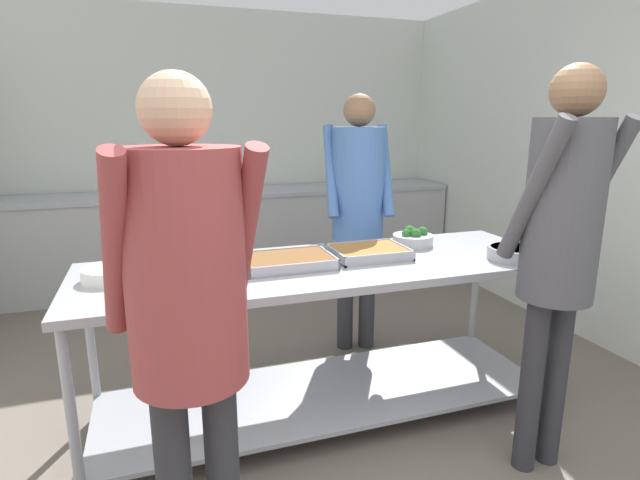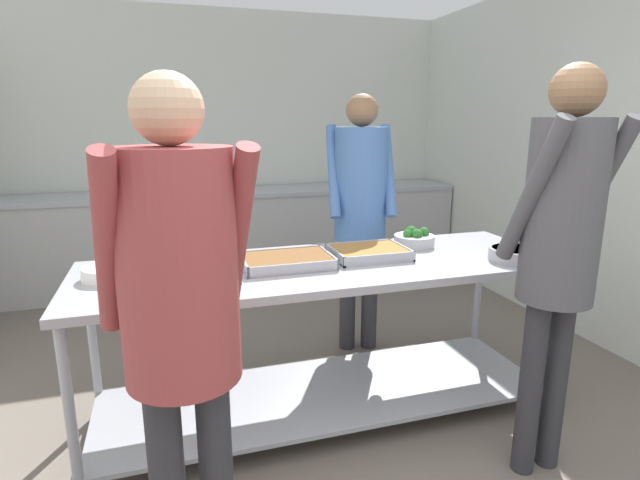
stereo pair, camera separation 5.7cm
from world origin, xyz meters
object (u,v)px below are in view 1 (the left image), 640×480
Objects in this scene: guest_serving_right at (561,229)px; sauce_pan at (514,253)px; serving_tray_greens at (369,253)px; broccoli_bowl at (413,238)px; serving_tray_vegetables at (194,274)px; guest_serving_left at (187,295)px; plate_stack at (110,274)px; water_bottle at (340,175)px; cook_behind_counter at (358,196)px; serving_tray_roast at (287,261)px.

sauce_pan is at bearing 70.69° from guest_serving_right.
broccoli_bowl is (0.35, 0.15, 0.02)m from serving_tray_greens.
guest_serving_right is at bearing -24.02° from serving_tray_vegetables.
guest_serving_left is 1.56m from guest_serving_right.
broccoli_bowl reaches higher than plate_stack.
serving_tray_vegetables is 1.30m from broccoli_bowl.
plate_stack is 3.31m from water_bottle.
guest_serving_left is at bearing -175.27° from guest_serving_right.
serving_tray_vegetables is 1.63m from guest_serving_right.
guest_serving_right reaches higher than serving_tray_vegetables.
serving_tray_roast is at bearing -133.80° from cook_behind_counter.
plate_stack is at bearing 157.35° from guest_serving_right.
cook_behind_counter is (-0.13, 0.53, 0.18)m from broccoli_bowl.
cook_behind_counter reaches higher than plate_stack.
guest_serving_left is (-1.00, -0.88, 0.17)m from serving_tray_greens.
sauce_pan is 0.23× the size of guest_serving_right.
guest_serving_right is at bearing -53.88° from serving_tray_greens.
serving_tray_roast is 1.94× the size of broccoli_bowl.
broccoli_bowl is at bearing 37.28° from guest_serving_left.
water_bottle reaches higher than serving_tray_vegetables.
guest_serving_left is (-1.35, -1.03, 0.16)m from broccoli_bowl.
serving_tray_vegetables is 1.00× the size of sauce_pan.
water_bottle is (0.26, 3.32, -0.12)m from guest_serving_right.
sauce_pan reaches higher than serving_tray_vegetables.
sauce_pan is at bearing -92.03° from water_bottle.
water_bottle is (2.11, 2.55, 0.13)m from plate_stack.
serving_tray_greens is 1.34m from guest_serving_left.
sauce_pan is (0.36, -0.44, -0.01)m from broccoli_bowl.
guest_serving_right reaches higher than plate_stack.
guest_serving_right is at bearing -35.69° from serving_tray_roast.
serving_tray_vegetables is at bearing 173.23° from sauce_pan.
water_bottle is at bearing 87.97° from sauce_pan.
guest_serving_left is (-1.71, -0.59, 0.16)m from sauce_pan.
serving_tray_greens is at bearing 126.12° from guest_serving_right.
cook_behind_counter reaches higher than guest_serving_left.
serving_tray_vegetables is 0.81m from guest_serving_left.
cook_behind_counter reaches higher than sauce_pan.
serving_tray_vegetables is at bearing 155.98° from guest_serving_right.
plate_stack is 0.56× the size of serving_tray_roast.
cook_behind_counter is at bearing 102.79° from guest_serving_right.
guest_serving_right reaches higher than broccoli_bowl.
broccoli_bowl is at bearing 10.86° from serving_tray_vegetables.
serving_tray_vegetables is 1.65m from sauce_pan.
plate_stack is 0.63× the size of sauce_pan.
water_bottle is at bearing 85.47° from guest_serving_right.
serving_tray_roast is 0.26× the size of guest_serving_left.
guest_serving_left reaches higher than sauce_pan.
broccoli_bowl is at bearing 129.11° from sauce_pan.
guest_serving_right is (-0.16, -0.46, 0.23)m from sauce_pan.
water_bottle reaches higher than serving_tray_roast.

